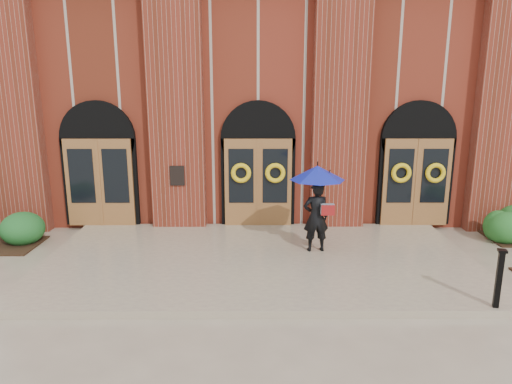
{
  "coord_description": "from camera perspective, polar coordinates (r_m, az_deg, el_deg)",
  "views": [
    {
      "loc": [
        -0.09,
        -9.96,
        4.1
      ],
      "look_at": [
        -0.06,
        1.0,
        1.53
      ],
      "focal_mm": 32.0,
      "sensor_mm": 36.0,
      "label": 1
    }
  ],
  "objects": [
    {
      "name": "landing",
      "position": [
        10.88,
        0.35,
        -8.49
      ],
      "size": [
        10.0,
        5.3,
        0.15
      ],
      "primitive_type": "cube",
      "color": "tan",
      "rests_on": "ground"
    },
    {
      "name": "man_with_umbrella",
      "position": [
        10.94,
        7.62,
        0.01
      ],
      "size": [
        1.45,
        1.45,
        2.11
      ],
      "rotation": [
        0.0,
        0.0,
        3.25
      ],
      "color": "black",
      "rests_on": "landing"
    },
    {
      "name": "church_building",
      "position": [
        18.76,
        0.13,
        11.38
      ],
      "size": [
        16.2,
        12.53,
        7.0
      ],
      "color": "maroon",
      "rests_on": "ground"
    },
    {
      "name": "ground",
      "position": [
        10.77,
        0.36,
        -9.16
      ],
      "size": [
        90.0,
        90.0,
        0.0
      ],
      "primitive_type": "plane",
      "color": "tan",
      "rests_on": "ground"
    },
    {
      "name": "metal_post",
      "position": [
        9.41,
        28.1,
        -9.39
      ],
      "size": [
        0.18,
        0.18,
        1.11
      ],
      "rotation": [
        0.0,
        0.0,
        -0.26
      ],
      "color": "black",
      "rests_on": "landing"
    }
  ]
}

